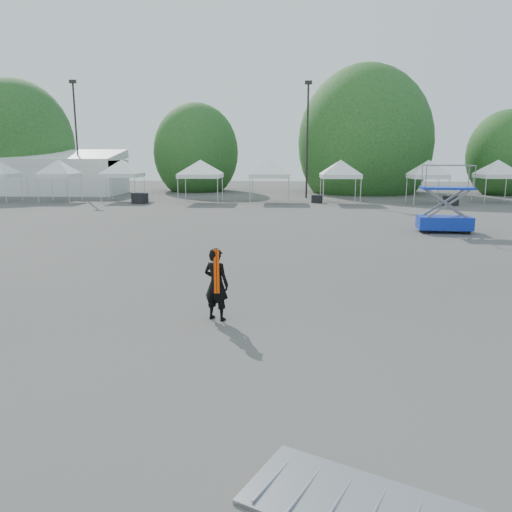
{
  "coord_description": "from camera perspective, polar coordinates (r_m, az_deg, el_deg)",
  "views": [
    {
      "loc": [
        0.94,
        -11.98,
        3.74
      ],
      "look_at": [
        0.3,
        -0.04,
        1.3
      ],
      "focal_mm": 35.0,
      "sensor_mm": 36.0,
      "label": 1
    }
  ],
  "objects": [
    {
      "name": "tent_e",
      "position": [
        39.99,
        1.6,
        10.56
      ],
      "size": [
        4.51,
        4.51,
        3.88
      ],
      "color": "silver",
      "rests_on": "ground"
    },
    {
      "name": "crate_mid",
      "position": [
        39.77,
        6.98,
        6.5
      ],
      "size": [
        0.91,
        0.79,
        0.61
      ],
      "primitive_type": "cube",
      "rotation": [
        0.0,
        0.0,
        -0.27
      ],
      "color": "black",
      "rests_on": "ground"
    },
    {
      "name": "tent_f",
      "position": [
        39.8,
        9.66,
        10.4
      ],
      "size": [
        4.26,
        4.26,
        3.88
      ],
      "color": "silver",
      "rests_on": "ground"
    },
    {
      "name": "light_pole_west",
      "position": [
        49.77,
        -19.86,
        13.21
      ],
      "size": [
        0.6,
        0.25,
        10.3
      ],
      "color": "black",
      "rests_on": "ground"
    },
    {
      "name": "tree_far_w",
      "position": [
        56.79,
        -25.8,
        11.22
      ],
      "size": [
        4.8,
        4.8,
        7.3
      ],
      "color": "#382314",
      "rests_on": "ground"
    },
    {
      "name": "tree_mid_w",
      "position": [
        52.75,
        -6.85,
        11.66
      ],
      "size": [
        4.16,
        4.16,
        6.33
      ],
      "color": "#382314",
      "rests_on": "ground"
    },
    {
      "name": "crate_west",
      "position": [
        39.86,
        -13.13,
        6.43
      ],
      "size": [
        1.23,
        1.09,
        0.8
      ],
      "primitive_type": "cube",
      "rotation": [
        0.0,
        0.0,
        -0.32
      ],
      "color": "black",
      "rests_on": "ground"
    },
    {
      "name": "light_pole_east",
      "position": [
        44.07,
        5.9,
        13.79
      ],
      "size": [
        0.6,
        0.25,
        9.8
      ],
      "color": "black",
      "rests_on": "ground"
    },
    {
      "name": "ground",
      "position": [
        12.59,
        -1.38,
        -5.76
      ],
      "size": [
        120.0,
        120.0,
        0.0
      ],
      "primitive_type": "plane",
      "color": "#474442",
      "rests_on": "ground"
    },
    {
      "name": "man",
      "position": [
        11.41,
        -4.57,
        -3.21
      ],
      "size": [
        0.73,
        0.62,
        1.68
      ],
      "rotation": [
        0.0,
        0.0,
        2.71
      ],
      "color": "black",
      "rests_on": "ground"
    },
    {
      "name": "crate_east",
      "position": [
        39.96,
        21.37,
        5.89
      ],
      "size": [
        1.1,
        0.98,
        0.71
      ],
      "primitive_type": "cube",
      "rotation": [
        0.0,
        0.0,
        0.35
      ],
      "color": "black",
      "rests_on": "ground"
    },
    {
      "name": "tent_c",
      "position": [
        42.45,
        -15.08,
        10.23
      ],
      "size": [
        4.18,
        4.18,
        3.88
      ],
      "color": "silver",
      "rests_on": "ground"
    },
    {
      "name": "tree_mid_e",
      "position": [
        51.63,
        12.33,
        12.5
      ],
      "size": [
        5.12,
        5.12,
        7.79
      ],
      "color": "#382314",
      "rests_on": "ground"
    },
    {
      "name": "marquee",
      "position": [
        52.31,
        -23.24,
        8.68
      ],
      "size": [
        15.0,
        6.25,
        4.23
      ],
      "color": "white",
      "rests_on": "ground"
    },
    {
      "name": "tent_h",
      "position": [
        43.62,
        25.95,
        9.5
      ],
      "size": [
        3.99,
        3.99,
        3.88
      ],
      "color": "silver",
      "rests_on": "ground"
    },
    {
      "name": "tree_far_e",
      "position": [
        53.32,
        26.78,
        10.21
      ],
      "size": [
        3.84,
        3.84,
        5.84
      ],
      "color": "#382314",
      "rests_on": "ground"
    },
    {
      "name": "barrier_mid",
      "position": [
        6.08,
        11.48,
        -26.22
      ],
      "size": [
        2.69,
        2.16,
        0.08
      ],
      "rotation": [
        0.0,
        0.0,
        -0.47
      ],
      "color": "#94969B",
      "rests_on": "ground"
    },
    {
      "name": "tent_b",
      "position": [
        43.57,
        -21.67,
        9.84
      ],
      "size": [
        3.79,
        3.79,
        3.88
      ],
      "color": "silver",
      "rests_on": "ground"
    },
    {
      "name": "tent_d",
      "position": [
        40.14,
        -6.37,
        10.49
      ],
      "size": [
        4.62,
        4.62,
        3.88
      ],
      "color": "silver",
      "rests_on": "ground"
    },
    {
      "name": "scissor_lift",
      "position": [
        25.91,
        20.9,
        6.13
      ],
      "size": [
        2.61,
        1.46,
        3.25
      ],
      "rotation": [
        0.0,
        0.0,
        -0.08
      ],
      "color": "#0B379A",
      "rests_on": "ground"
    },
    {
      "name": "tent_g",
      "position": [
        40.8,
        19.12,
        9.95
      ],
      "size": [
        3.8,
        3.8,
        3.88
      ],
      "color": "silver",
      "rests_on": "ground"
    }
  ]
}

